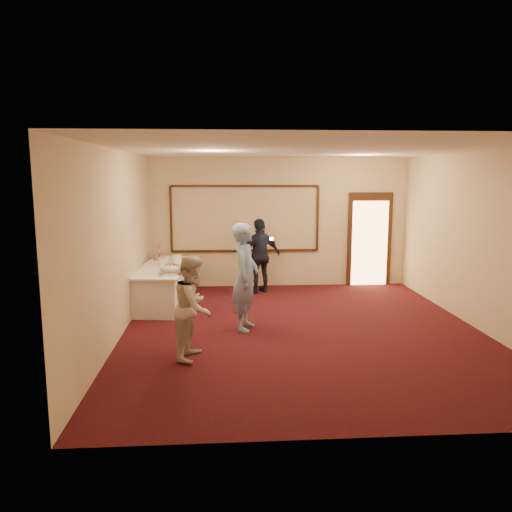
{
  "coord_description": "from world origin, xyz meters",
  "views": [
    {
      "loc": [
        -1.34,
        -8.05,
        2.6
      ],
      "look_at": [
        -0.73,
        0.84,
        1.15
      ],
      "focal_mm": 35.0,
      "sensor_mm": 36.0,
      "label": 1
    }
  ],
  "objects_px": {
    "tart": "(173,267)",
    "woman": "(193,307)",
    "man": "(245,277)",
    "cupcake_stand": "(159,253)",
    "buffet_table": "(165,285)",
    "plate_stack_a": "(163,262)",
    "pavlova_tray": "(170,270)",
    "guest": "(260,256)",
    "plate_stack_b": "(177,259)"
  },
  "relations": [
    {
      "from": "tart",
      "to": "woman",
      "type": "bearing_deg",
      "value": -79.0
    },
    {
      "from": "tart",
      "to": "man",
      "type": "relative_size",
      "value": 0.16
    },
    {
      "from": "cupcake_stand",
      "to": "woman",
      "type": "relative_size",
      "value": 0.29
    },
    {
      "from": "buffet_table",
      "to": "woman",
      "type": "height_order",
      "value": "woman"
    },
    {
      "from": "cupcake_stand",
      "to": "plate_stack_a",
      "type": "xyz_separation_m",
      "value": [
        0.17,
        -0.76,
        -0.07
      ]
    },
    {
      "from": "buffet_table",
      "to": "cupcake_stand",
      "type": "distance_m",
      "value": 1.01
    },
    {
      "from": "tart",
      "to": "man",
      "type": "height_order",
      "value": "man"
    },
    {
      "from": "buffet_table",
      "to": "pavlova_tray",
      "type": "bearing_deg",
      "value": -76.71
    },
    {
      "from": "pavlova_tray",
      "to": "plate_stack_a",
      "type": "bearing_deg",
      "value": 104.05
    },
    {
      "from": "tart",
      "to": "guest",
      "type": "relative_size",
      "value": 0.18
    },
    {
      "from": "buffet_table",
      "to": "plate_stack_b",
      "type": "distance_m",
      "value": 0.66
    },
    {
      "from": "guest",
      "to": "cupcake_stand",
      "type": "bearing_deg",
      "value": -22.51
    },
    {
      "from": "pavlova_tray",
      "to": "cupcake_stand",
      "type": "relative_size",
      "value": 1.22
    },
    {
      "from": "cupcake_stand",
      "to": "woman",
      "type": "bearing_deg",
      "value": -76.4
    },
    {
      "from": "pavlova_tray",
      "to": "buffet_table",
      "type": "bearing_deg",
      "value": 103.29
    },
    {
      "from": "tart",
      "to": "man",
      "type": "bearing_deg",
      "value": -50.11
    },
    {
      "from": "buffet_table",
      "to": "guest",
      "type": "xyz_separation_m",
      "value": [
        2.01,
        0.85,
        0.44
      ]
    },
    {
      "from": "plate_stack_a",
      "to": "woman",
      "type": "xyz_separation_m",
      "value": [
        0.78,
        -3.18,
        -0.11
      ]
    },
    {
      "from": "pavlova_tray",
      "to": "man",
      "type": "height_order",
      "value": "man"
    },
    {
      "from": "man",
      "to": "plate_stack_b",
      "type": "bearing_deg",
      "value": 46.31
    },
    {
      "from": "woman",
      "to": "guest",
      "type": "distance_m",
      "value": 4.15
    },
    {
      "from": "cupcake_stand",
      "to": "tart",
      "type": "distance_m",
      "value": 1.11
    },
    {
      "from": "man",
      "to": "guest",
      "type": "relative_size",
      "value": 1.1
    },
    {
      "from": "pavlova_tray",
      "to": "plate_stack_b",
      "type": "xyz_separation_m",
      "value": [
        0.01,
        1.24,
        0.01
      ]
    },
    {
      "from": "pavlova_tray",
      "to": "cupcake_stand",
      "type": "xyz_separation_m",
      "value": [
        -0.4,
        1.66,
        0.08
      ]
    },
    {
      "from": "woman",
      "to": "guest",
      "type": "xyz_separation_m",
      "value": [
        1.26,
        3.96,
        0.09
      ]
    },
    {
      "from": "plate_stack_a",
      "to": "tart",
      "type": "bearing_deg",
      "value": -52.0
    },
    {
      "from": "plate_stack_a",
      "to": "buffet_table",
      "type": "bearing_deg",
      "value": -67.69
    },
    {
      "from": "woman",
      "to": "man",
      "type": "bearing_deg",
      "value": -18.75
    },
    {
      "from": "man",
      "to": "buffet_table",
      "type": "bearing_deg",
      "value": 55.7
    },
    {
      "from": "plate_stack_b",
      "to": "guest",
      "type": "distance_m",
      "value": 1.86
    },
    {
      "from": "woman",
      "to": "buffet_table",
      "type": "bearing_deg",
      "value": 27.02
    },
    {
      "from": "pavlova_tray",
      "to": "woman",
      "type": "xyz_separation_m",
      "value": [
        0.56,
        -2.28,
        -0.11
      ]
    },
    {
      "from": "buffet_table",
      "to": "guest",
      "type": "relative_size",
      "value": 1.59
    },
    {
      "from": "buffet_table",
      "to": "man",
      "type": "distance_m",
      "value": 2.46
    },
    {
      "from": "pavlova_tray",
      "to": "guest",
      "type": "distance_m",
      "value": 2.47
    },
    {
      "from": "cupcake_stand",
      "to": "guest",
      "type": "xyz_separation_m",
      "value": [
        2.21,
        0.02,
        -0.1
      ]
    },
    {
      "from": "plate_stack_b",
      "to": "guest",
      "type": "relative_size",
      "value": 0.12
    },
    {
      "from": "tart",
      "to": "woman",
      "type": "xyz_separation_m",
      "value": [
        0.56,
        -2.9,
        -0.06
      ]
    },
    {
      "from": "plate_stack_b",
      "to": "man",
      "type": "relative_size",
      "value": 0.11
    },
    {
      "from": "tart",
      "to": "buffet_table",
      "type": "bearing_deg",
      "value": 132.44
    },
    {
      "from": "pavlova_tray",
      "to": "tart",
      "type": "distance_m",
      "value": 0.63
    },
    {
      "from": "pavlova_tray",
      "to": "man",
      "type": "relative_size",
      "value": 0.29
    },
    {
      "from": "cupcake_stand",
      "to": "plate_stack_b",
      "type": "distance_m",
      "value": 0.59
    },
    {
      "from": "tart",
      "to": "plate_stack_b",
      "type": "bearing_deg",
      "value": 87.99
    },
    {
      "from": "cupcake_stand",
      "to": "woman",
      "type": "xyz_separation_m",
      "value": [
        0.95,
        -3.94,
        -0.18
      ]
    },
    {
      "from": "pavlova_tray",
      "to": "woman",
      "type": "bearing_deg",
      "value": -76.3
    },
    {
      "from": "tart",
      "to": "guest",
      "type": "distance_m",
      "value": 2.11
    },
    {
      "from": "pavlova_tray",
      "to": "woman",
      "type": "relative_size",
      "value": 0.36
    },
    {
      "from": "plate_stack_b",
      "to": "tart",
      "type": "bearing_deg",
      "value": -92.01
    }
  ]
}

